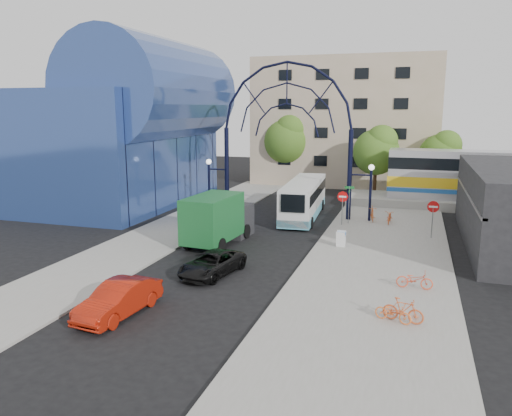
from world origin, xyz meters
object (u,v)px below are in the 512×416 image
(tree_north_a, at_px, (377,149))
(bike_near_a, at_px, (390,217))
(sandwich_board, at_px, (341,237))
(green_truck, at_px, (219,219))
(red_sedan, at_px, (119,299))
(tree_north_b, at_px, (288,138))
(gateway_arch, at_px, (287,108))
(tree_north_c, at_px, (442,153))
(black_suv, at_px, (212,264))
(bike_far_b, at_px, (403,310))
(street_name_sign, at_px, (349,197))
(bike_far_a, at_px, (415,280))
(do_not_enter_sign, at_px, (433,210))
(city_bus, at_px, (304,198))
(stop_sign, at_px, (343,200))
(bike_far_c, at_px, (393,312))
(bike_near_b, at_px, (372,214))

(tree_north_a, xyz_separation_m, bike_near_a, (2.00, -12.32, -4.00))
(sandwich_board, xyz_separation_m, green_truck, (-7.67, -1.11, 0.87))
(red_sedan, bearing_deg, green_truck, 97.06)
(tree_north_b, bearing_deg, tree_north_a, -21.80)
(gateway_arch, relative_size, tree_north_c, 2.10)
(black_suv, height_order, bike_far_b, black_suv)
(bike_near_a, bearing_deg, street_name_sign, -158.98)
(green_truck, relative_size, bike_far_a, 3.89)
(do_not_enter_sign, distance_m, bike_far_a, 10.41)
(city_bus, distance_m, bike_far_b, 20.45)
(gateway_arch, bearing_deg, bike_far_a, -54.97)
(green_truck, bearing_deg, red_sedan, -84.36)
(tree_north_c, bearing_deg, black_suv, -112.86)
(tree_north_a, height_order, tree_north_c, tree_north_a)
(stop_sign, relative_size, city_bus, 0.24)
(gateway_arch, relative_size, sandwich_board, 13.80)
(bike_near_a, bearing_deg, do_not_enter_sign, -49.41)
(tree_north_c, distance_m, bike_near_a, 15.31)
(bike_near_a, xyz_separation_m, bike_far_c, (1.09, -18.07, -0.09))
(street_name_sign, xyz_separation_m, black_suv, (-5.28, -13.63, -1.53))
(city_bus, relative_size, bike_far_a, 6.27)
(tree_north_c, height_order, city_bus, tree_north_c)
(street_name_sign, relative_size, tree_north_a, 0.40)
(gateway_arch, height_order, city_bus, gateway_arch)
(bike_far_a, bearing_deg, bike_far_c, 169.59)
(bike_near_b, xyz_separation_m, bike_far_b, (2.77, -18.38, -0.06))
(do_not_enter_sign, bearing_deg, bike_far_b, -95.62)
(bike_near_a, bearing_deg, bike_far_a, -80.27)
(tree_north_a, xyz_separation_m, green_truck, (-8.19, -21.06, -2.99))
(stop_sign, relative_size, tree_north_c, 0.38)
(stop_sign, relative_size, green_truck, 0.38)
(do_not_enter_sign, xyz_separation_m, bike_near_b, (-4.18, 4.00, -1.30))
(street_name_sign, xyz_separation_m, bike_far_c, (4.01, -17.06, -1.61))
(gateway_arch, height_order, sandwich_board, gateway_arch)
(tree_north_c, xyz_separation_m, black_suv, (-12.21, -28.95, -3.67))
(tree_north_a, bearing_deg, green_truck, -111.25)
(sandwich_board, bearing_deg, tree_north_b, 111.59)
(black_suv, bearing_deg, tree_north_b, 107.83)
(red_sedan, bearing_deg, stop_sign, 76.62)
(tree_north_b, xyz_separation_m, red_sedan, (2.09, -36.96, -4.55))
(sandwich_board, xyz_separation_m, bike_far_c, (3.61, -10.44, -0.22))
(gateway_arch, distance_m, city_bus, 7.20)
(green_truck, xyz_separation_m, bike_far_b, (11.65, -9.25, -1.00))
(tree_north_c, xyz_separation_m, bike_far_a, (-2.12, -28.19, -3.71))
(stop_sign, height_order, bike_far_c, stop_sign)
(gateway_arch, height_order, tree_north_b, gateway_arch)
(sandwich_board, height_order, green_truck, green_truck)
(city_bus, height_order, bike_near_a, city_bus)
(tree_north_b, relative_size, bike_near_a, 4.31)
(bike_far_a, distance_m, bike_far_b, 4.14)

